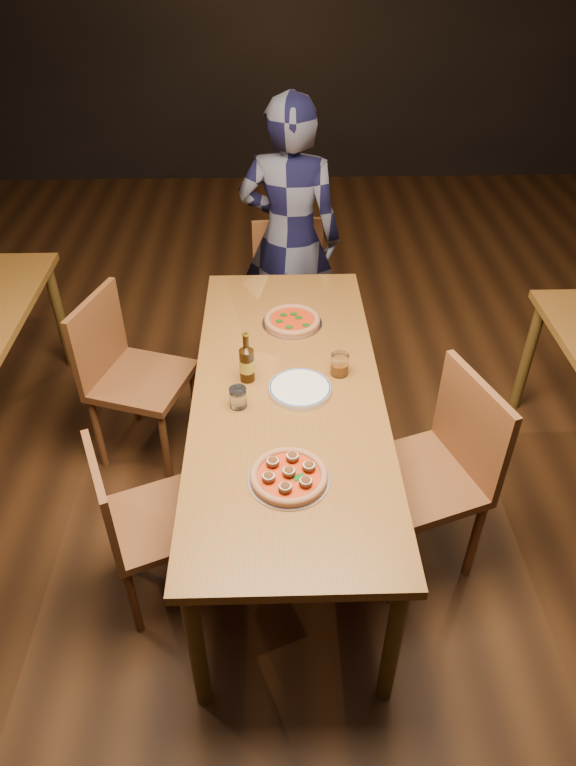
{
  "coord_description": "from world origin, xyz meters",
  "views": [
    {
      "loc": [
        -0.06,
        -2.12,
        2.44
      ],
      "look_at": [
        0.0,
        -0.05,
        0.82
      ],
      "focal_mm": 30.0,
      "sensor_mm": 36.0,
      "label": 1
    }
  ],
  "objects_px": {
    "water_glass": "(238,397)",
    "chair_main_e": "(419,478)",
    "pizza_margherita": "(292,321)",
    "beer_bottle": "(247,364)",
    "table_main": "(288,402)",
    "chair_main_nw": "(158,520)",
    "chair_main_sw": "(141,379)",
    "pizza_meatball": "(289,475)",
    "chair_end": "(292,298)",
    "diner": "(290,239)",
    "plate_stack": "(300,389)",
    "amber_glass": "(340,364)"
  },
  "relations": [
    {
      "from": "chair_main_nw",
      "to": "amber_glass",
      "type": "relative_size",
      "value": 8.59
    },
    {
      "from": "table_main",
      "to": "diner",
      "type": "xyz_separation_m",
      "value": [
        0.05,
        1.31,
        0.14
      ]
    },
    {
      "from": "pizza_margherita",
      "to": "beer_bottle",
      "type": "relative_size",
      "value": 1.27
    },
    {
      "from": "chair_main_nw",
      "to": "chair_main_sw",
      "type": "bearing_deg",
      "value": -9.31
    },
    {
      "from": "plate_stack",
      "to": "chair_end",
      "type": "bearing_deg",
      "value": 89.63
    },
    {
      "from": "water_glass",
      "to": "chair_main_e",
      "type": "bearing_deg",
      "value": -13.51
    },
    {
      "from": "plate_stack",
      "to": "chair_main_sw",
      "type": "bearing_deg",
      "value": 149.05
    },
    {
      "from": "chair_main_nw",
      "to": "amber_glass",
      "type": "distance_m",
      "value": 1.0
    },
    {
      "from": "chair_main_nw",
      "to": "chair_main_e",
      "type": "bearing_deg",
      "value": -104.41
    },
    {
      "from": "table_main",
      "to": "pizza_meatball",
      "type": "relative_size",
      "value": 6.68
    },
    {
      "from": "chair_end",
      "to": "table_main",
      "type": "bearing_deg",
      "value": -99.03
    },
    {
      "from": "chair_main_nw",
      "to": "pizza_meatball",
      "type": "distance_m",
      "value": 0.64
    },
    {
      "from": "amber_glass",
      "to": "chair_main_e",
      "type": "bearing_deg",
      "value": -51.21
    },
    {
      "from": "pizza_meatball",
      "to": "pizza_margherita",
      "type": "height_order",
      "value": "pizza_meatball"
    },
    {
      "from": "chair_main_sw",
      "to": "beer_bottle",
      "type": "xyz_separation_m",
      "value": [
        0.55,
        -0.38,
        0.36
      ]
    },
    {
      "from": "chair_main_nw",
      "to": "amber_glass",
      "type": "xyz_separation_m",
      "value": [
        0.76,
        0.53,
        0.37
      ]
    },
    {
      "from": "amber_glass",
      "to": "pizza_margherita",
      "type": "bearing_deg",
      "value": 115.55
    },
    {
      "from": "table_main",
      "to": "chair_main_sw",
      "type": "height_order",
      "value": "chair_main_sw"
    },
    {
      "from": "chair_main_nw",
      "to": "chair_main_sw",
      "type": "distance_m",
      "value": 0.89
    },
    {
      "from": "diner",
      "to": "pizza_meatball",
      "type": "bearing_deg",
      "value": 99.54
    },
    {
      "from": "chair_end",
      "to": "plate_stack",
      "type": "relative_size",
      "value": 3.49
    },
    {
      "from": "chair_main_sw",
      "to": "pizza_margherita",
      "type": "height_order",
      "value": "chair_main_sw"
    },
    {
      "from": "table_main",
      "to": "water_glass",
      "type": "xyz_separation_m",
      "value": [
        -0.2,
        -0.11,
        0.12
      ]
    },
    {
      "from": "plate_stack",
      "to": "amber_glass",
      "type": "height_order",
      "value": "amber_glass"
    },
    {
      "from": "pizza_meatball",
      "to": "water_glass",
      "type": "height_order",
      "value": "water_glass"
    },
    {
      "from": "table_main",
      "to": "beer_bottle",
      "type": "xyz_separation_m",
      "value": [
        -0.17,
        0.07,
        0.15
      ]
    },
    {
      "from": "table_main",
      "to": "chair_main_sw",
      "type": "xyz_separation_m",
      "value": [
        -0.73,
        0.45,
        -0.21
      ]
    },
    {
      "from": "chair_main_sw",
      "to": "chair_end",
      "type": "distance_m",
      "value": 1.12
    },
    {
      "from": "chair_main_nw",
      "to": "pizza_meatball",
      "type": "bearing_deg",
      "value": -122.54
    },
    {
      "from": "pizza_meatball",
      "to": "pizza_margherita",
      "type": "relative_size",
      "value": 1.03
    },
    {
      "from": "chair_main_e",
      "to": "beer_bottle",
      "type": "bearing_deg",
      "value": -135.76
    },
    {
      "from": "table_main",
      "to": "chair_main_nw",
      "type": "distance_m",
      "value": 0.73
    },
    {
      "from": "water_glass",
      "to": "table_main",
      "type": "bearing_deg",
      "value": 27.46
    },
    {
      "from": "chair_end",
      "to": "amber_glass",
      "type": "bearing_deg",
      "value": -87.91
    },
    {
      "from": "chair_end",
      "to": "plate_stack",
      "type": "xyz_separation_m",
      "value": [
        -0.01,
        -1.27,
        0.31
      ]
    },
    {
      "from": "chair_main_e",
      "to": "diner",
      "type": "relative_size",
      "value": 0.6
    },
    {
      "from": "chair_end",
      "to": "pizza_meatball",
      "type": "relative_size",
      "value": 3.06
    },
    {
      "from": "pizza_meatball",
      "to": "plate_stack",
      "type": "distance_m",
      "value": 0.51
    },
    {
      "from": "pizza_meatball",
      "to": "chair_end",
      "type": "bearing_deg",
      "value": 87.77
    },
    {
      "from": "water_glass",
      "to": "diner",
      "type": "xyz_separation_m",
      "value": [
        0.25,
        1.42,
        0.02
      ]
    },
    {
      "from": "chair_main_sw",
      "to": "water_glass",
      "type": "bearing_deg",
      "value": -118.6
    },
    {
      "from": "pizza_margherita",
      "to": "beer_bottle",
      "type": "xyz_separation_m",
      "value": [
        -0.21,
        -0.44,
        0.06
      ]
    },
    {
      "from": "plate_stack",
      "to": "diner",
      "type": "height_order",
      "value": "diner"
    },
    {
      "from": "chair_main_nw",
      "to": "pizza_margherita",
      "type": "height_order",
      "value": "chair_main_nw"
    },
    {
      "from": "chair_main_e",
      "to": "pizza_meatball",
      "type": "relative_size",
      "value": 3.28
    },
    {
      "from": "amber_glass",
      "to": "diner",
      "type": "height_order",
      "value": "diner"
    },
    {
      "from": "chair_end",
      "to": "water_glass",
      "type": "bearing_deg",
      "value": -107.36
    },
    {
      "from": "chair_main_nw",
      "to": "pizza_margherita",
      "type": "xyz_separation_m",
      "value": [
        0.57,
        0.93,
        0.34
      ]
    },
    {
      "from": "chair_main_sw",
      "to": "pizza_meatball",
      "type": "height_order",
      "value": "chair_main_sw"
    },
    {
      "from": "pizza_margherita",
      "to": "water_glass",
      "type": "bearing_deg",
      "value": -111.41
    }
  ]
}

